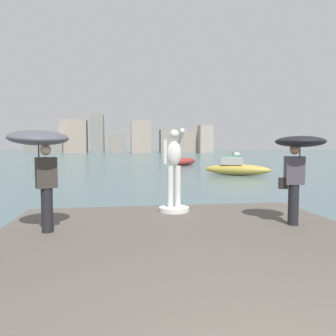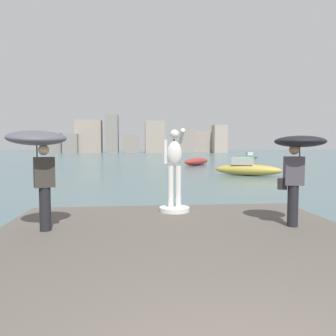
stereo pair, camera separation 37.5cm
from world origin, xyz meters
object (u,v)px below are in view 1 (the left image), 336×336
statue_white_figure (174,178)px  onlooker_left (40,149)px  boat_far (185,161)px  boat_mid (235,157)px  boat_near (236,169)px  onlooker_right (298,154)px

statue_white_figure → onlooker_left: statue_white_figure is taller
boat_far → boat_mid: bearing=55.2°
boat_near → onlooker_left: bearing=-121.8°
boat_near → boat_far: bearing=95.1°
onlooker_left → boat_far: size_ratio=0.40×
onlooker_right → boat_near: onlooker_right is taller
onlooker_left → boat_near: bearing=58.2°
boat_mid → boat_far: (-12.44, -17.87, 0.00)m
statue_white_figure → onlooker_right: statue_white_figure is taller
onlooker_left → boat_near: onlooker_left is taller
statue_white_figure → boat_mid: statue_white_figure is taller
onlooker_left → boat_near: (9.90, 15.99, -1.55)m
boat_mid → boat_far: 21.77m
boat_near → boat_mid: 33.32m
boat_near → onlooker_right: bearing=-105.9°
boat_near → boat_far: boat_near is taller
boat_near → boat_far: size_ratio=0.93×
onlooker_left → boat_near: size_ratio=0.43×
boat_mid → boat_near: bearing=-109.7°
onlooker_right → boat_mid: onlooker_right is taller
boat_mid → boat_far: boat_mid is taller
boat_mid → statue_white_figure: bearing=-111.8°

